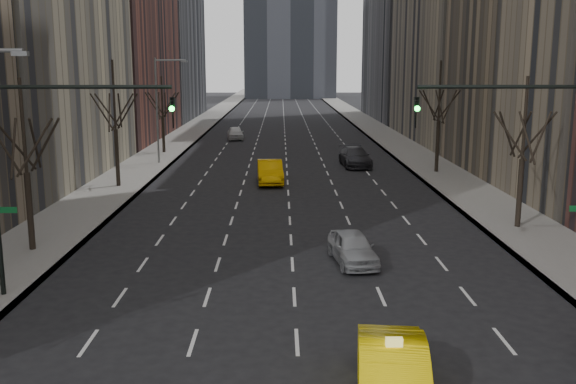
{
  "coord_description": "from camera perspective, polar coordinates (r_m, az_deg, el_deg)",
  "views": [
    {
      "loc": [
        -0.48,
        -10.72,
        8.47
      ],
      "look_at": [
        -0.21,
        14.5,
        3.5
      ],
      "focal_mm": 40.0,
      "sensor_mm": 36.0,
      "label": 1
    }
  ],
  "objects": [
    {
      "name": "sidewalk_left",
      "position": [
        82.01,
        -8.91,
        5.13
      ],
      "size": [
        4.5,
        320.0,
        0.15
      ],
      "primitive_type": "cube",
      "color": "slate",
      "rests_on": "ground"
    },
    {
      "name": "sidewalk_right",
      "position": [
        82.15,
        8.33,
        5.16
      ],
      "size": [
        4.5,
        320.0,
        0.15
      ],
      "primitive_type": "cube",
      "color": "slate",
      "rests_on": "ground"
    },
    {
      "name": "tree_lw_b",
      "position": [
        31.31,
        -22.21,
        1.59
      ],
      "size": [
        3.36,
        3.5,
        7.82
      ],
      "color": "black",
      "rests_on": "ground"
    },
    {
      "name": "tree_lw_c",
      "position": [
        46.4,
        -15.06,
        5.28
      ],
      "size": [
        3.36,
        3.5,
        8.74
      ],
      "color": "black",
      "rests_on": "ground"
    },
    {
      "name": "tree_lw_d",
      "position": [
        63.96,
        -11.07,
        6.54
      ],
      "size": [
        3.36,
        3.5,
        7.36
      ],
      "color": "black",
      "rests_on": "ground"
    },
    {
      "name": "tree_rw_b",
      "position": [
        35.35,
        20.09,
        2.74
      ],
      "size": [
        3.36,
        3.5,
        7.82
      ],
      "color": "black",
      "rests_on": "ground"
    },
    {
      "name": "tree_rw_c",
      "position": [
        52.43,
        13.22,
        6.0
      ],
      "size": [
        3.36,
        3.5,
        8.74
      ],
      "color": "black",
      "rests_on": "ground"
    },
    {
      "name": "traffic_mast_left",
      "position": [
        24.48,
        -21.28,
        3.39
      ],
      "size": [
        6.69,
        0.39,
        8.0
      ],
      "color": "black",
      "rests_on": "ground"
    },
    {
      "name": "traffic_mast_right",
      "position": [
        24.84,
        22.13,
        3.43
      ],
      "size": [
        6.69,
        0.39,
        8.0
      ],
      "color": "black",
      "rests_on": "ground"
    },
    {
      "name": "streetlight_far",
      "position": [
        56.75,
        -11.25,
        8.05
      ],
      "size": [
        2.83,
        0.22,
        9.0
      ],
      "color": "slate",
      "rests_on": "ground"
    },
    {
      "name": "taxi_sedan",
      "position": [
        16.89,
        9.31,
        -15.92
      ],
      "size": [
        2.28,
        5.17,
        1.65
      ],
      "primitive_type": "imported",
      "rotation": [
        0.0,
        0.0,
        -0.11
      ],
      "color": "#FFD905",
      "rests_on": "ground"
    },
    {
      "name": "silver_sedan_ahead",
      "position": [
        28.17,
        5.76,
        -4.92
      ],
      "size": [
        2.19,
        4.3,
        1.4
      ],
      "primitive_type": "imported",
      "rotation": [
        0.0,
        0.0,
        0.13
      ],
      "color": "gray",
      "rests_on": "ground"
    },
    {
      "name": "far_taxi",
      "position": [
        47.02,
        -1.61,
        1.81
      ],
      "size": [
        2.1,
        5.24,
        1.69
      ],
      "primitive_type": "imported",
      "rotation": [
        0.0,
        0.0,
        0.06
      ],
      "color": "#E9A304",
      "rests_on": "ground"
    },
    {
      "name": "far_suv_grey",
      "position": [
        55.29,
        5.99,
        3.12
      ],
      "size": [
        2.6,
        5.73,
        1.63
      ],
      "primitive_type": "imported",
      "rotation": [
        0.0,
        0.0,
        0.06
      ],
      "color": "#29292E",
      "rests_on": "ground"
    },
    {
      "name": "far_car_white",
      "position": [
        75.56,
        -4.69,
        5.25
      ],
      "size": [
        2.25,
        4.6,
        1.51
      ],
      "primitive_type": "imported",
      "rotation": [
        0.0,
        0.0,
        0.11
      ],
      "color": "silver",
      "rests_on": "ground"
    }
  ]
}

